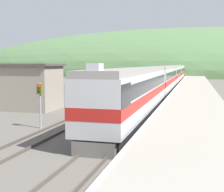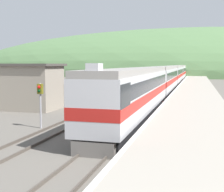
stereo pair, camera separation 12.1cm
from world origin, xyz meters
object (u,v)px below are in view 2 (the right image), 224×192
object	(u,v)px
carriage_second	(164,79)
signal_post_siding	(40,96)
express_train_lead_car	(135,92)
carriage_fourth	(180,72)
carriage_third	(174,75)

from	to	relation	value
carriage_second	signal_post_siding	size ratio (longest dim) A/B	6.45
express_train_lead_car	signal_post_siding	distance (m)	7.56
carriage_fourth	express_train_lead_car	bearing A→B (deg)	-90.00
carriage_second	express_train_lead_car	bearing A→B (deg)	-90.00
express_train_lead_car	carriage_fourth	distance (m)	65.65
express_train_lead_car	carriage_fourth	xyz separation A→B (m)	(0.00, 65.65, -0.01)
carriage_second	signal_post_siding	xyz separation A→B (m)	(-5.84, -27.17, 0.03)
carriage_third	signal_post_siding	size ratio (longest dim) A/B	6.45
carriage_fourth	signal_post_siding	size ratio (longest dim) A/B	6.45
carriage_third	carriage_second	bearing A→B (deg)	-90.00
carriage_second	carriage_third	xyz separation A→B (m)	(0.00, 21.64, 0.00)
express_train_lead_car	signal_post_siding	size ratio (longest dim) A/B	6.75
express_train_lead_car	carriage_fourth	bearing A→B (deg)	90.00
carriage_second	carriage_fourth	xyz separation A→B (m)	(0.00, 43.29, 0.00)
express_train_lead_car	carriage_third	distance (m)	44.01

